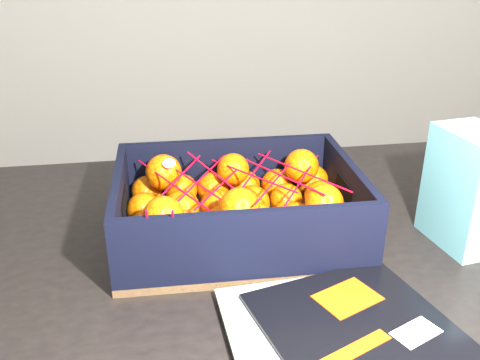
{
  "coord_description": "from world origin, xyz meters",
  "views": [
    {
      "loc": [
        0.01,
        -0.75,
        1.18
      ],
      "look_at": [
        0.1,
        -0.07,
        0.86
      ],
      "focal_mm": 39.82,
      "sensor_mm": 36.0,
      "label": 1
    }
  ],
  "objects": [
    {
      "name": "table",
      "position": [
        0.19,
        -0.09,
        0.65
      ],
      "size": [
        1.22,
        0.82,
        0.75
      ],
      "color": "black",
      "rests_on": "ground"
    },
    {
      "name": "magazine_stack",
      "position": [
        0.19,
        -0.32,
        0.76
      ],
      "size": [
        0.3,
        0.32,
        0.02
      ],
      "color": "#BBBBB7",
      "rests_on": "table"
    },
    {
      "name": "produce_crate",
      "position": [
        0.1,
        -0.04,
        0.79
      ],
      "size": [
        0.36,
        0.27,
        0.11
      ],
      "color": "brown",
      "rests_on": "table"
    },
    {
      "name": "clementine_heap",
      "position": [
        0.1,
        -0.04,
        0.8
      ],
      "size": [
        0.34,
        0.26,
        0.1
      ],
      "color": "#D75504",
      "rests_on": "produce_crate"
    },
    {
      "name": "mesh_net",
      "position": [
        0.09,
        -0.05,
        0.85
      ],
      "size": [
        0.3,
        0.24,
        0.09
      ],
      "color": "red",
      "rests_on": "clementine_heap"
    },
    {
      "name": "retail_carton",
      "position": [
        0.44,
        -0.1,
        0.84
      ],
      "size": [
        0.1,
        0.13,
        0.18
      ],
      "primitive_type": "cube",
      "rotation": [
        0.0,
        0.0,
        0.16
      ],
      "color": "white",
      "rests_on": "table"
    }
  ]
}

